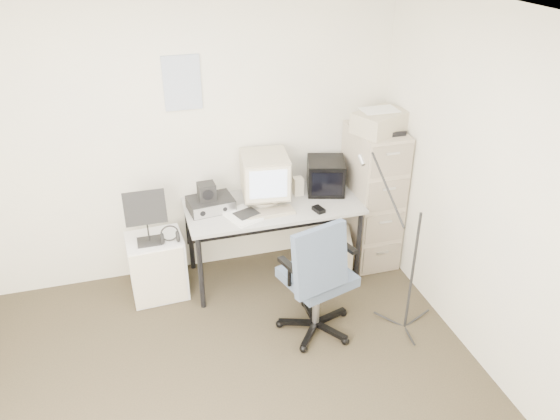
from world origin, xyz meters
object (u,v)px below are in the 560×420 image
object	(u,v)px
filing_cabinet	(371,196)
desk	(273,240)
office_chair	(317,274)
side_cart	(157,266)

from	to	relation	value
filing_cabinet	desk	world-z (taller)	filing_cabinet
desk	office_chair	xyz separation A→B (m)	(0.12, -0.83, 0.17)
office_chair	side_cart	distance (m)	1.44
office_chair	side_cart	world-z (taller)	office_chair
office_chair	filing_cabinet	bearing A→B (deg)	29.33
filing_cabinet	desk	size ratio (longest dim) A/B	0.87
office_chair	desk	bearing A→B (deg)	81.67
side_cart	desk	bearing A→B (deg)	-2.62
filing_cabinet	side_cart	size ratio (longest dim) A/B	2.28
desk	side_cart	size ratio (longest dim) A/B	2.63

